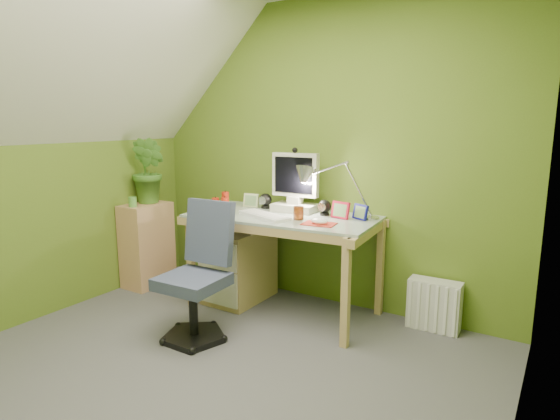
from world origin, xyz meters
The scene contains 23 objects.
floor centered at (0.00, 0.00, -0.01)m, with size 3.20×3.20×0.01m, color #505055.
wall_back centered at (0.00, 1.60, 1.20)m, with size 3.20×0.01×2.40m, color #5B7824.
wall_left centered at (-1.60, 0.00, 1.20)m, with size 0.01×3.20×2.40m, color #5B7824.
wall_right centered at (1.60, 0.00, 1.20)m, with size 0.01×3.20×2.40m, color #5B7824.
slope_ceiling centered at (-1.00, 0.00, 1.85)m, with size 1.10×3.20×1.10m, color white.
desk centered at (-0.12, 1.23, 0.38)m, with size 1.42×0.71×0.76m, color tan, non-canonical shape.
monitor centered at (-0.12, 1.41, 1.00)m, with size 0.35×0.20×0.48m, color beige, non-canonical shape.
speaker_left centered at (-0.39, 1.39, 0.82)m, with size 0.10×0.10×0.12m, color black, non-canonical shape.
speaker_right centered at (0.15, 1.39, 0.82)m, with size 0.10×0.10×0.12m, color black, non-canonical shape.
keyboard centered at (-0.20, 1.09, 0.77)m, with size 0.46×0.15×0.02m, color white.
mousepad centered at (0.26, 1.09, 0.76)m, with size 0.22×0.16×0.01m, color #B42D1F.
mouse centered at (0.26, 1.09, 0.78)m, with size 0.12×0.08×0.04m, color white.
amber_tumbler centered at (0.06, 1.15, 0.81)m, with size 0.08×0.08×0.10m, color brown.
candle_cluster centered at (-0.72, 1.24, 0.82)m, with size 0.16×0.14×0.12m, color #B7260F, non-canonical shape.
photo_frame_red centered at (0.30, 1.35, 0.82)m, with size 0.14×0.02×0.12m, color red.
photo_frame_blue centered at (0.44, 1.39, 0.82)m, with size 0.13×0.02×0.11m, color navy.
photo_frame_green centered at (-0.52, 1.37, 0.82)m, with size 0.13×0.02×0.11m, color #C0D18F.
desk_lamp centered at (0.33, 1.41, 1.07)m, with size 0.57×0.24×0.61m, color #B1B2B6, non-canonical shape.
side_ledge centered at (-1.45, 1.06, 0.37)m, with size 0.28×0.43×0.74m, color tan.
potted_plant centered at (-1.43, 1.11, 1.04)m, with size 0.32×0.26×0.58m, color #447928.
green_cup centered at (-1.43, 0.91, 0.79)m, with size 0.07×0.07×0.09m, color #5C9F42.
task_chair centered at (-0.36, 0.47, 0.42)m, with size 0.46×0.46×0.83m, color #39415D, non-canonical shape.
radiator centered at (0.98, 1.50, 0.18)m, with size 0.36×0.14×0.36m, color silver.
Camera 1 is at (1.72, -1.74, 1.48)m, focal length 30.00 mm.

